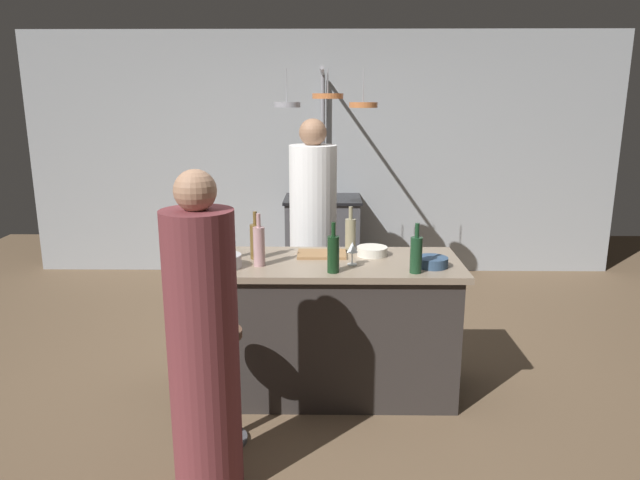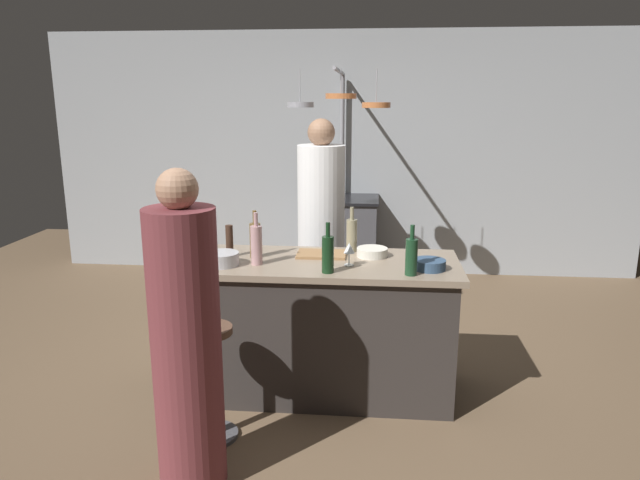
# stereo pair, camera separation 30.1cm
# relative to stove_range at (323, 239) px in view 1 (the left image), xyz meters

# --- Properties ---
(ground_plane) EXTENTS (9.00, 9.00, 0.00)m
(ground_plane) POSITION_rel_stove_range_xyz_m (0.00, -2.45, -0.45)
(ground_plane) COLOR brown
(back_wall) EXTENTS (6.40, 0.16, 2.60)m
(back_wall) POSITION_rel_stove_range_xyz_m (0.00, 0.40, 0.85)
(back_wall) COLOR #9EA3A8
(back_wall) RESTS_ON ground_plane
(kitchen_island) EXTENTS (1.80, 0.72, 0.90)m
(kitchen_island) POSITION_rel_stove_range_xyz_m (0.00, -2.45, 0.01)
(kitchen_island) COLOR #332D2B
(kitchen_island) RESTS_ON ground_plane
(stove_range) EXTENTS (0.80, 0.64, 0.89)m
(stove_range) POSITION_rel_stove_range_xyz_m (0.00, 0.00, 0.00)
(stove_range) COLOR #47474C
(stove_range) RESTS_ON ground_plane
(chef) EXTENTS (0.37, 0.37, 1.76)m
(chef) POSITION_rel_stove_range_xyz_m (-0.06, -1.51, 0.37)
(chef) COLOR white
(chef) RESTS_ON ground_plane
(bar_stool_left) EXTENTS (0.28, 0.28, 0.68)m
(bar_stool_left) POSITION_rel_stove_range_xyz_m (-0.55, -3.07, -0.07)
(bar_stool_left) COLOR #4C4C51
(bar_stool_left) RESTS_ON ground_plane
(guest_left) EXTENTS (0.34, 0.34, 1.61)m
(guest_left) POSITION_rel_stove_range_xyz_m (-0.54, -3.46, 0.30)
(guest_left) COLOR brown
(guest_left) RESTS_ON ground_plane
(overhead_pot_rack) EXTENTS (0.89, 1.38, 2.17)m
(overhead_pot_rack) POSITION_rel_stove_range_xyz_m (0.03, -0.52, 1.23)
(overhead_pot_rack) COLOR gray
(overhead_pot_rack) RESTS_ON ground_plane
(cutting_board) EXTENTS (0.32, 0.22, 0.02)m
(cutting_board) POSITION_rel_stove_range_xyz_m (0.01, -2.32, 0.46)
(cutting_board) COLOR #997047
(cutting_board) RESTS_ON kitchen_island
(pepper_mill) EXTENTS (0.05, 0.05, 0.21)m
(pepper_mill) POSITION_rel_stove_range_xyz_m (-0.58, -2.40, 0.56)
(pepper_mill) COLOR #382319
(pepper_mill) RESTS_ON kitchen_island
(wine_bottle_red) EXTENTS (0.07, 0.07, 0.31)m
(wine_bottle_red) POSITION_rel_stove_range_xyz_m (0.08, -2.70, 0.57)
(wine_bottle_red) COLOR #143319
(wine_bottle_red) RESTS_ON kitchen_island
(wine_bottle_white) EXTENTS (0.07, 0.07, 0.30)m
(wine_bottle_white) POSITION_rel_stove_range_xyz_m (0.20, -2.19, 0.57)
(wine_bottle_white) COLOR gray
(wine_bottle_white) RESTS_ON kitchen_island
(wine_bottle_rose) EXTENTS (0.07, 0.07, 0.33)m
(wine_bottle_rose) POSITION_rel_stove_range_xyz_m (-0.37, -2.56, 0.58)
(wine_bottle_rose) COLOR #B78C8E
(wine_bottle_rose) RESTS_ON kitchen_island
(wine_bottle_amber) EXTENTS (0.07, 0.07, 0.31)m
(wine_bottle_amber) POSITION_rel_stove_range_xyz_m (-0.41, -2.40, 0.57)
(wine_bottle_amber) COLOR brown
(wine_bottle_amber) RESTS_ON kitchen_island
(wine_bottle_green) EXTENTS (0.07, 0.07, 0.30)m
(wine_bottle_green) POSITION_rel_stove_range_xyz_m (0.57, -2.70, 0.57)
(wine_bottle_green) COLOR #193D23
(wine_bottle_green) RESTS_ON kitchen_island
(wine_glass_near_left_guest) EXTENTS (0.07, 0.07, 0.15)m
(wine_glass_near_left_guest) POSITION_rel_stove_range_xyz_m (0.20, -2.54, 0.56)
(wine_glass_near_left_guest) COLOR silver
(wine_glass_near_left_guest) RESTS_ON kitchen_island
(wine_glass_by_chef) EXTENTS (0.07, 0.07, 0.15)m
(wine_glass_by_chef) POSITION_rel_stove_range_xyz_m (-0.75, -2.47, 0.56)
(wine_glass_by_chef) COLOR silver
(wine_glass_by_chef) RESTS_ON kitchen_island
(mixing_bowl_blue) EXTENTS (0.20, 0.20, 0.06)m
(mixing_bowl_blue) POSITION_rel_stove_range_xyz_m (0.69, -2.58, 0.48)
(mixing_bowl_blue) COLOR #334C6B
(mixing_bowl_blue) RESTS_ON kitchen_island
(mixing_bowl_ceramic) EXTENTS (0.20, 0.20, 0.06)m
(mixing_bowl_ceramic) POSITION_rel_stove_range_xyz_m (0.34, -2.31, 0.48)
(mixing_bowl_ceramic) COLOR silver
(mixing_bowl_ceramic) RESTS_ON kitchen_island
(mixing_bowl_steel) EXTENTS (0.22, 0.22, 0.08)m
(mixing_bowl_steel) POSITION_rel_stove_range_xyz_m (-0.59, -2.61, 0.49)
(mixing_bowl_steel) COLOR #B7B7BC
(mixing_bowl_steel) RESTS_ON kitchen_island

